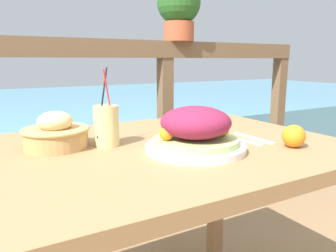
% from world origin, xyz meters
% --- Properties ---
extents(patio_table, '(1.21, 0.84, 0.77)m').
position_xyz_m(patio_table, '(0.00, 0.00, 0.67)').
color(patio_table, '#997047').
rests_on(patio_table, ground_plane).
extents(railing_fence, '(2.80, 0.08, 1.13)m').
position_xyz_m(railing_fence, '(0.00, 0.73, 0.80)').
color(railing_fence, brown).
rests_on(railing_fence, ground_plane).
extents(sea_backdrop, '(12.00, 4.00, 0.55)m').
position_xyz_m(sea_backdrop, '(0.00, 3.23, 0.27)').
color(sea_backdrop, '#568EA8').
rests_on(sea_backdrop, ground_plane).
extents(salad_plate, '(0.29, 0.29, 0.13)m').
position_xyz_m(salad_plate, '(0.09, -0.11, 0.82)').
color(salad_plate, silver).
rests_on(salad_plate, patio_table).
extents(drink_glass, '(0.08, 0.08, 0.24)m').
position_xyz_m(drink_glass, '(-0.12, 0.07, 0.83)').
color(drink_glass, '#DBCC7F').
rests_on(drink_glass, patio_table).
extents(bread_basket, '(0.20, 0.20, 0.11)m').
position_xyz_m(bread_basket, '(-0.26, 0.13, 0.81)').
color(bread_basket, tan).
rests_on(bread_basket, patio_table).
extents(potted_plant, '(0.24, 0.24, 0.33)m').
position_xyz_m(potted_plant, '(0.54, 0.73, 1.31)').
color(potted_plant, '#A34C2D').
rests_on(potted_plant, railing_fence).
extents(fork, '(0.05, 0.18, 0.00)m').
position_xyz_m(fork, '(0.29, -0.08, 0.77)').
color(fork, silver).
rests_on(fork, patio_table).
extents(knife, '(0.02, 0.18, 0.00)m').
position_xyz_m(knife, '(0.34, -0.09, 0.77)').
color(knife, silver).
rests_on(knife, patio_table).
extents(orange_near_basket, '(0.07, 0.07, 0.07)m').
position_xyz_m(orange_near_basket, '(0.37, -0.23, 0.80)').
color(orange_near_basket, orange).
rests_on(orange_near_basket, patio_table).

